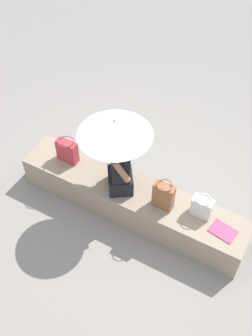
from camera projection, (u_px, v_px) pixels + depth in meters
name	position (u px, v px, depth m)	size (l,w,h in m)	color
ground_plane	(131.00, 211.00, 5.09)	(14.00, 14.00, 0.00)	gray
stone_bench	(131.00, 200.00, 4.93)	(2.88, 0.54, 0.43)	gray
person_seated	(120.00, 164.00, 4.52)	(0.43, 0.50, 0.90)	black
parasol	(115.00, 128.00, 4.15)	(0.81, 0.81, 1.03)	#B7B7BC
handbag_black	(202.00, 207.00, 4.44)	(0.23, 0.17, 0.27)	silver
tote_bag_canvas	(67.00, 151.00, 4.98)	(0.27, 0.20, 0.32)	#B2333D
shoulder_bag_spare	(163.00, 196.00, 4.48)	(0.24, 0.18, 0.37)	brown
magazine	(223.00, 231.00, 4.37)	(0.28, 0.20, 0.01)	#D83866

